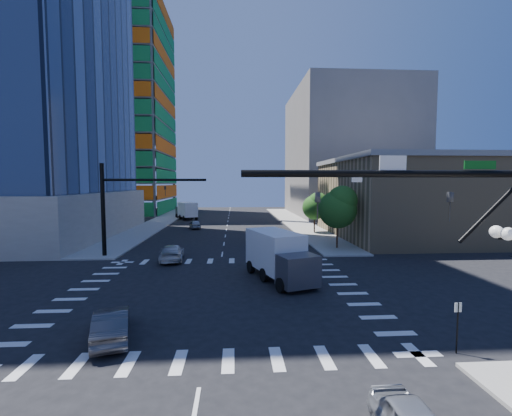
{
  "coord_description": "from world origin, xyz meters",
  "views": [
    {
      "loc": [
        1.29,
        -22.52,
        7.25
      ],
      "look_at": [
        3.2,
        8.0,
        5.01
      ],
      "focal_mm": 24.0,
      "sensor_mm": 36.0,
      "label": 1
    }
  ],
  "objects": [
    {
      "name": "tree_north",
      "position": [
        12.93,
        25.9,
        3.99
      ],
      "size": [
        3.54,
        3.52,
        5.78
      ],
      "color": "#382316",
      "rests_on": "sidewalk_ne"
    },
    {
      "name": "car_sb_near",
      "position": [
        -4.6,
        9.53,
        0.74
      ],
      "size": [
        2.56,
        5.27,
        1.48
      ],
      "primitive_type": "imported",
      "rotation": [
        0.0,
        0.0,
        3.24
      ],
      "color": "silver",
      "rests_on": "ground"
    },
    {
      "name": "ground",
      "position": [
        0.0,
        0.0,
        0.0
      ],
      "size": [
        160.0,
        160.0,
        0.0
      ],
      "primitive_type": "plane",
      "color": "black",
      "rests_on": "ground"
    },
    {
      "name": "sidewalk_ne",
      "position": [
        12.5,
        40.0,
        0.07
      ],
      "size": [
        5.0,
        60.0,
        0.15
      ],
      "primitive_type": "cube",
      "color": "gray",
      "rests_on": "ground"
    },
    {
      "name": "signal_mast_nw",
      "position": [
        -10.0,
        11.5,
        5.49
      ],
      "size": [
        10.2,
        0.4,
        9.0
      ],
      "color": "black",
      "rests_on": "sidewalk_nw"
    },
    {
      "name": "bg_building_ne",
      "position": [
        27.0,
        55.0,
        14.0
      ],
      "size": [
        24.0,
        30.0,
        28.0
      ],
      "primitive_type": "cube",
      "color": "slate",
      "rests_on": "ground"
    },
    {
      "name": "construction_building",
      "position": [
        -27.41,
        61.93,
        24.61
      ],
      "size": [
        25.16,
        34.5,
        70.6
      ],
      "color": "slate",
      "rests_on": "ground"
    },
    {
      "name": "commercial_building",
      "position": [
        25.0,
        22.0,
        5.31
      ],
      "size": [
        20.5,
        22.5,
        10.6
      ],
      "color": "tan",
      "rests_on": "ground"
    },
    {
      "name": "road_markings",
      "position": [
        0.0,
        0.0,
        0.01
      ],
      "size": [
        20.0,
        20.0,
        0.01
      ],
      "primitive_type": "cube",
      "color": "silver",
      "rests_on": "ground"
    },
    {
      "name": "car_nb_far",
      "position": [
        4.53,
        16.08,
        0.78
      ],
      "size": [
        3.57,
        5.99,
        1.56
      ],
      "primitive_type": "imported",
      "rotation": [
        0.0,
        0.0,
        0.18
      ],
      "color": "black",
      "rests_on": "ground"
    },
    {
      "name": "box_truck_near",
      "position": [
        4.69,
        2.27,
        1.56
      ],
      "size": [
        4.89,
        7.3,
        3.53
      ],
      "rotation": [
        0.0,
        0.0,
        0.33
      ],
      "color": "black",
      "rests_on": "ground"
    },
    {
      "name": "box_truck_far",
      "position": [
        -8.5,
        46.72,
        1.51
      ],
      "size": [
        5.25,
        7.06,
        3.41
      ],
      "rotation": [
        0.0,
        0.0,
        3.58
      ],
      "color": "black",
      "rests_on": "ground"
    },
    {
      "name": "sidewalk_nw",
      "position": [
        -12.5,
        40.0,
        0.07
      ],
      "size": [
        5.0,
        60.0,
        0.15
      ],
      "primitive_type": "cube",
      "color": "gray",
      "rests_on": "ground"
    },
    {
      "name": "car_sb_cross",
      "position": [
        -4.44,
        -6.7,
        0.71
      ],
      "size": [
        2.65,
        4.55,
        1.42
      ],
      "primitive_type": "imported",
      "rotation": [
        0.0,
        0.0,
        3.43
      ],
      "color": "#414145",
      "rests_on": "ground"
    },
    {
      "name": "signal_mast_se",
      "position": [
        10.6,
        -11.5,
        5.01
      ],
      "size": [
        10.51,
        2.48,
        9.0
      ],
      "color": "black",
      "rests_on": "sidewalk_se"
    },
    {
      "name": "tree_south",
      "position": [
        12.63,
        13.9,
        4.69
      ],
      "size": [
        4.16,
        4.16,
        6.82
      ],
      "color": "#382316",
      "rests_on": "sidewalk_ne"
    },
    {
      "name": "no_parking_sign",
      "position": [
        10.7,
        -9.0,
        1.38
      ],
      "size": [
        0.3,
        0.06,
        2.2
      ],
      "color": "black",
      "rests_on": "ground"
    },
    {
      "name": "car_sb_mid",
      "position": [
        -5.02,
        32.07,
        0.67
      ],
      "size": [
        2.36,
        4.17,
        1.34
      ],
      "primitive_type": "imported",
      "rotation": [
        0.0,
        0.0,
        3.35
      ],
      "color": "#9DA0A5",
      "rests_on": "ground"
    }
  ]
}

